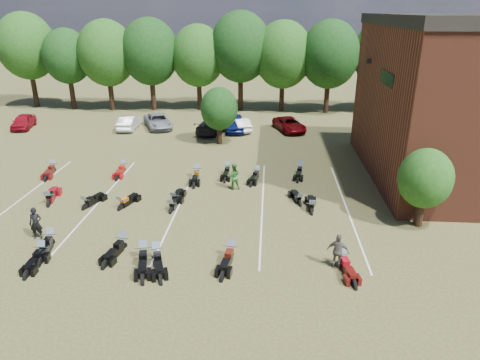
# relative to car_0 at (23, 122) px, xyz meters

# --- Properties ---
(ground) EXTENTS (160.00, 160.00, 0.00)m
(ground) POSITION_rel_car_0_xyz_m (21.91, -19.33, -0.69)
(ground) COLOR brown
(ground) RESTS_ON ground
(car_0) EXTENTS (2.46, 4.29, 1.37)m
(car_0) POSITION_rel_car_0_xyz_m (0.00, 0.00, 0.00)
(car_0) COLOR maroon
(car_0) RESTS_ON ground
(car_1) EXTENTS (1.64, 4.18, 1.35)m
(car_1) POSITION_rel_car_0_xyz_m (10.52, 0.36, -0.01)
(car_1) COLOR silver
(car_1) RESTS_ON ground
(car_2) EXTENTS (4.06, 5.33, 1.34)m
(car_2) POSITION_rel_car_0_xyz_m (13.22, 1.08, -0.02)
(car_2) COLOR gray
(car_2) RESTS_ON ground
(car_3) EXTENTS (3.52, 5.26, 1.41)m
(car_3) POSITION_rel_car_0_xyz_m (18.99, -0.33, 0.02)
(car_3) COLOR black
(car_3) RESTS_ON ground
(car_4) EXTENTS (2.25, 4.70, 1.55)m
(car_4) POSITION_rel_car_0_xyz_m (20.90, 0.46, 0.09)
(car_4) COLOR #0C1957
(car_4) RESTS_ON ground
(car_5) EXTENTS (2.49, 4.12, 1.28)m
(car_5) POSITION_rel_car_0_xyz_m (21.44, 0.53, -0.05)
(car_5) COLOR beige
(car_5) RESTS_ON ground
(car_6) EXTENTS (3.56, 5.08, 1.29)m
(car_6) POSITION_rel_car_0_xyz_m (26.17, 0.82, -0.04)
(car_6) COLOR #62050A
(car_6) RESTS_ON ground
(car_7) EXTENTS (2.32, 5.15, 1.46)m
(car_7) POSITION_rel_car_0_xyz_m (37.00, 0.84, 0.04)
(car_7) COLOR #343438
(car_7) RESTS_ON ground
(person_black) EXTENTS (0.70, 0.54, 1.71)m
(person_black) POSITION_rel_car_0_xyz_m (12.49, -21.12, 0.17)
(person_black) COLOR black
(person_black) RESTS_ON ground
(person_green) EXTENTS (0.99, 0.85, 1.76)m
(person_green) POSITION_rel_car_0_xyz_m (21.98, -13.94, 0.19)
(person_green) COLOR #2F6A28
(person_green) RESTS_ON ground
(person_grey) EXTENTS (1.08, 0.69, 1.71)m
(person_grey) POSITION_rel_car_0_xyz_m (27.43, -22.79, 0.17)
(person_grey) COLOR #5C594F
(person_grey) RESTS_ON ground
(motorcycle_0) EXTENTS (0.82, 2.22, 1.22)m
(motorcycle_0) POSITION_rel_car_0_xyz_m (13.63, -22.93, -0.69)
(motorcycle_0) COLOR black
(motorcycle_0) RESTS_ON ground
(motorcycle_1) EXTENTS (1.12, 2.35, 1.26)m
(motorcycle_1) POSITION_rel_car_0_xyz_m (17.17, -21.87, -0.69)
(motorcycle_1) COLOR black
(motorcycle_1) RESTS_ON ground
(motorcycle_2) EXTENTS (1.13, 2.44, 1.31)m
(motorcycle_2) POSITION_rel_car_0_xyz_m (13.51, -21.79, -0.69)
(motorcycle_2) COLOR black
(motorcycle_2) RESTS_ON ground
(motorcycle_3) EXTENTS (1.32, 2.54, 1.35)m
(motorcycle_3) POSITION_rel_car_0_xyz_m (18.49, -22.78, -0.69)
(motorcycle_3) COLOR black
(motorcycle_3) RESTS_ON ground
(motorcycle_4) EXTENTS (1.47, 2.49, 1.32)m
(motorcycle_4) POSITION_rel_car_0_xyz_m (19.13, -22.80, -0.69)
(motorcycle_4) COLOR black
(motorcycle_4) RESTS_ON ground
(motorcycle_5) EXTENTS (1.06, 2.43, 1.31)m
(motorcycle_5) POSITION_rel_car_0_xyz_m (22.54, -22.33, -0.69)
(motorcycle_5) COLOR black
(motorcycle_5) RESTS_ON ground
(motorcycle_6) EXTENTS (1.06, 2.32, 1.25)m
(motorcycle_6) POSITION_rel_car_0_xyz_m (27.70, -22.62, -0.69)
(motorcycle_6) COLOR #4D0D0B
(motorcycle_6) RESTS_ON ground
(motorcycle_7) EXTENTS (1.32, 2.60, 1.39)m
(motorcycle_7) POSITION_rel_car_0_xyz_m (11.10, -17.21, -0.69)
(motorcycle_7) COLOR maroon
(motorcycle_7) RESTS_ON ground
(motorcycle_8) EXTENTS (1.38, 2.28, 1.21)m
(motorcycle_8) POSITION_rel_car_0_xyz_m (15.62, -17.44, -0.69)
(motorcycle_8) COLOR black
(motorcycle_8) RESTS_ON ground
(motorcycle_9) EXTENTS (1.37, 2.29, 1.22)m
(motorcycle_9) POSITION_rel_car_0_xyz_m (13.50, -17.51, -0.69)
(motorcycle_9) COLOR black
(motorcycle_9) RESTS_ON ground
(motorcycle_10) EXTENTS (0.89, 2.18, 1.18)m
(motorcycle_10) POSITION_rel_car_0_xyz_m (18.65, -17.63, -0.69)
(motorcycle_10) COLOR black
(motorcycle_10) RESTS_ON ground
(motorcycle_11) EXTENTS (0.91, 2.19, 1.19)m
(motorcycle_11) POSITION_rel_car_0_xyz_m (18.59, -16.58, -0.69)
(motorcycle_11) COLOR black
(motorcycle_11) RESTS_ON ground
(motorcycle_12) EXTENTS (0.77, 2.26, 1.25)m
(motorcycle_12) POSITION_rel_car_0_xyz_m (26.77, -17.23, -0.69)
(motorcycle_12) COLOR black
(motorcycle_12) RESTS_ON ground
(motorcycle_13) EXTENTS (1.16, 2.15, 1.14)m
(motorcycle_13) POSITION_rel_car_0_xyz_m (26.15, -16.15, -0.69)
(motorcycle_13) COLOR black
(motorcycle_13) RESTS_ON ground
(motorcycle_14) EXTENTS (1.09, 2.43, 1.31)m
(motorcycle_14) POSITION_rel_car_0_xyz_m (8.70, -11.69, -0.69)
(motorcycle_14) COLOR #4D0B0D
(motorcycle_14) RESTS_ON ground
(motorcycle_15) EXTENTS (0.82, 2.30, 1.26)m
(motorcycle_15) POSITION_rel_car_0_xyz_m (13.74, -11.28, -0.69)
(motorcycle_15) COLOR maroon
(motorcycle_15) RESTS_ON ground
(motorcycle_17) EXTENTS (0.87, 2.49, 1.37)m
(motorcycle_17) POSITION_rel_car_0_xyz_m (19.28, -12.07, -0.69)
(motorcycle_17) COLOR black
(motorcycle_17) RESTS_ON ground
(motorcycle_18) EXTENTS (1.15, 2.29, 1.22)m
(motorcycle_18) POSITION_rel_car_0_xyz_m (23.44, -11.84, -0.69)
(motorcycle_18) COLOR black
(motorcycle_18) RESTS_ON ground
(motorcycle_19) EXTENTS (0.80, 2.29, 1.26)m
(motorcycle_19) POSITION_rel_car_0_xyz_m (21.35, -11.16, -0.69)
(motorcycle_19) COLOR black
(motorcycle_19) RESTS_ON ground
(motorcycle_20) EXTENTS (1.06, 2.36, 1.27)m
(motorcycle_20) POSITION_rel_car_0_xyz_m (26.50, -10.80, -0.69)
(motorcycle_20) COLOR black
(motorcycle_20) RESTS_ON ground
(tree_line) EXTENTS (56.00, 6.00, 9.79)m
(tree_line) POSITION_rel_car_0_xyz_m (20.91, 9.67, 5.62)
(tree_line) COLOR black
(tree_line) RESTS_ON ground
(young_tree_near_building) EXTENTS (2.80, 2.80, 4.16)m
(young_tree_near_building) POSITION_rel_car_0_xyz_m (32.41, -18.33, 2.06)
(young_tree_near_building) COLOR black
(young_tree_near_building) RESTS_ON ground
(young_tree_midfield) EXTENTS (3.20, 3.20, 4.70)m
(young_tree_midfield) POSITION_rel_car_0_xyz_m (19.91, -3.83, 2.41)
(young_tree_midfield) COLOR black
(young_tree_midfield) RESTS_ON ground
(parking_lines) EXTENTS (20.10, 14.00, 0.01)m
(parking_lines) POSITION_rel_car_0_xyz_m (18.91, -16.33, -0.68)
(parking_lines) COLOR silver
(parking_lines) RESTS_ON ground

